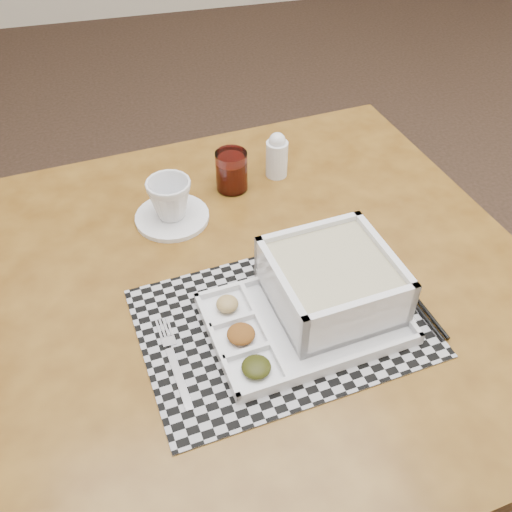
{
  "coord_description": "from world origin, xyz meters",
  "views": [
    {
      "loc": [
        -0.54,
        -1.58,
        1.49
      ],
      "look_at": [
        -0.36,
        -0.9,
        0.82
      ],
      "focal_mm": 40.0,
      "sensor_mm": 36.0,
      "label": 1
    }
  ],
  "objects_px": {
    "juice_glass": "(232,172)",
    "cup": "(170,199)",
    "serving_tray": "(325,291)",
    "dining_table": "(265,305)",
    "creamer_bottle": "(277,155)"
  },
  "relations": [
    {
      "from": "serving_tray",
      "to": "cup",
      "type": "xyz_separation_m",
      "value": [
        -0.21,
        0.31,
        0.01
      ]
    },
    {
      "from": "serving_tray",
      "to": "juice_glass",
      "type": "height_order",
      "value": "serving_tray"
    },
    {
      "from": "juice_glass",
      "to": "dining_table",
      "type": "bearing_deg",
      "value": -90.71
    },
    {
      "from": "serving_tray",
      "to": "cup",
      "type": "height_order",
      "value": "serving_tray"
    },
    {
      "from": "cup",
      "to": "serving_tray",
      "type": "bearing_deg",
      "value": -70.87
    },
    {
      "from": "cup",
      "to": "juice_glass",
      "type": "xyz_separation_m",
      "value": [
        0.14,
        0.07,
        -0.01
      ]
    },
    {
      "from": "dining_table",
      "to": "serving_tray",
      "type": "bearing_deg",
      "value": -52.71
    },
    {
      "from": "dining_table",
      "to": "cup",
      "type": "bearing_deg",
      "value": 123.58
    },
    {
      "from": "creamer_bottle",
      "to": "juice_glass",
      "type": "bearing_deg",
      "value": -167.47
    },
    {
      "from": "dining_table",
      "to": "juice_glass",
      "type": "distance_m",
      "value": 0.3
    },
    {
      "from": "cup",
      "to": "juice_glass",
      "type": "relative_size",
      "value": 1.01
    },
    {
      "from": "cup",
      "to": "creamer_bottle",
      "type": "xyz_separation_m",
      "value": [
        0.25,
        0.1,
        -0.0
      ]
    },
    {
      "from": "serving_tray",
      "to": "creamer_bottle",
      "type": "xyz_separation_m",
      "value": [
        0.03,
        0.4,
        0.01
      ]
    },
    {
      "from": "cup",
      "to": "juice_glass",
      "type": "height_order",
      "value": "cup"
    },
    {
      "from": "juice_glass",
      "to": "cup",
      "type": "bearing_deg",
      "value": -152.88
    }
  ]
}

